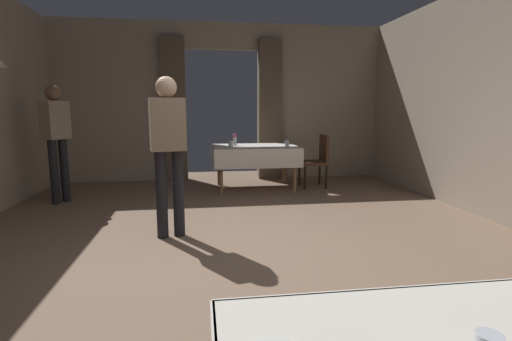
{
  "coord_description": "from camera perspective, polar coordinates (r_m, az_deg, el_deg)",
  "views": [
    {
      "loc": [
        -0.43,
        -3.44,
        1.39
      ],
      "look_at": [
        0.14,
        0.52,
        0.74
      ],
      "focal_mm": 26.95,
      "sensor_mm": 36.0,
      "label": 1
    }
  ],
  "objects": [
    {
      "name": "glass_mid_c",
      "position": [
        6.43,
        -3.76,
        3.93
      ],
      "size": [
        0.08,
        0.08,
        0.11
      ],
      "primitive_type": "cylinder",
      "color": "silver",
      "rests_on": "dining_table_mid"
    },
    {
      "name": "chair_mid_right",
      "position": [
        6.9,
        9.1,
        1.8
      ],
      "size": [
        0.44,
        0.44,
        0.93
      ],
      "color": "black",
      "rests_on": "ground"
    },
    {
      "name": "dining_table_mid",
      "position": [
        6.66,
        -0.13,
        2.84
      ],
      "size": [
        1.46,
        1.03,
        0.75
      ],
      "color": "olive",
      "rests_on": "ground"
    },
    {
      "name": "glass_mid_b",
      "position": [
        6.6,
        4.62,
        4.06
      ],
      "size": [
        0.08,
        0.08,
        0.11
      ],
      "primitive_type": "cylinder",
      "color": "silver",
      "rests_on": "dining_table_mid"
    },
    {
      "name": "wall_back",
      "position": [
        7.63,
        -5.0,
        10.17
      ],
      "size": [
        6.4,
        0.27,
        3.0
      ],
      "color": "gray",
      "rests_on": "ground"
    },
    {
      "name": "flower_vase_mid",
      "position": [
        6.72,
        -3.17,
        4.67
      ],
      "size": [
        0.07,
        0.07,
        0.21
      ],
      "color": "silver",
      "rests_on": "dining_table_mid"
    },
    {
      "name": "person_waiter_by_doorway",
      "position": [
        6.31,
        -27.52,
        4.83
      ],
      "size": [
        0.37,
        0.42,
        1.72
      ],
      "color": "black",
      "rests_on": "ground"
    },
    {
      "name": "person_diner_standing_aside",
      "position": [
        4.17,
        -12.91,
        3.91
      ],
      "size": [
        0.4,
        0.29,
        1.72
      ],
      "color": "black",
      "rests_on": "ground"
    },
    {
      "name": "ground",
      "position": [
        3.73,
        -0.95,
        -12.68
      ],
      "size": [
        10.08,
        10.08,
        0.0
      ],
      "primitive_type": "plane",
      "color": "#7A604C"
    }
  ]
}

